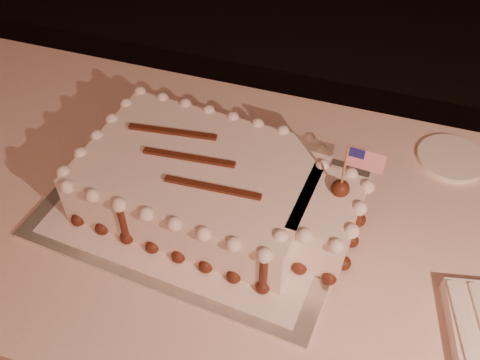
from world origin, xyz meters
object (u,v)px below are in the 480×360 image
(banquet_table, at_px, (317,333))
(sheet_cake, at_px, (215,186))
(cake_board, at_px, (202,201))
(side_plate, at_px, (451,158))

(banquet_table, bearing_deg, sheet_cake, 179.95)
(cake_board, distance_m, sheet_cake, 0.07)
(cake_board, height_order, sheet_cake, sheet_cake)
(cake_board, bearing_deg, sheet_cake, 0.17)
(cake_board, height_order, side_plate, side_plate)
(banquet_table, height_order, sheet_cake, sheet_cake)
(sheet_cake, xyz_separation_m, side_plate, (0.44, 0.29, -0.06))
(side_plate, bearing_deg, cake_board, -148.84)
(banquet_table, xyz_separation_m, sheet_cake, (-0.25, 0.00, 0.44))
(banquet_table, distance_m, sheet_cake, 0.50)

